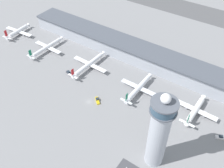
# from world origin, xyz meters

# --- Properties ---
(ground_plane) EXTENTS (1000.00, 1000.00, 0.00)m
(ground_plane) POSITION_xyz_m (0.00, 0.00, 0.00)
(ground_plane) COLOR gray
(terminal_building) EXTENTS (235.76, 25.00, 14.96)m
(terminal_building) POSITION_xyz_m (0.00, 70.00, 7.58)
(terminal_building) COLOR #A3A8B2
(terminal_building) RESTS_ON ground
(runway_strip) EXTENTS (353.64, 44.00, 0.01)m
(runway_strip) POSITION_xyz_m (0.00, 197.55, 0.00)
(runway_strip) COLOR #515154
(runway_strip) RESTS_ON ground
(control_tower) EXTENTS (14.88, 14.88, 59.29)m
(control_tower) POSITION_xyz_m (65.85, -16.12, 28.71)
(control_tower) COLOR #ADB2BC
(control_tower) RESTS_ON ground
(airplane_gate_alpha) EXTENTS (35.69, 33.11, 12.63)m
(airplane_gate_alpha) POSITION_xyz_m (-125.93, 35.69, 3.94)
(airplane_gate_alpha) COLOR white
(airplane_gate_alpha) RESTS_ON ground
(airplane_gate_bravo) EXTENTS (33.34, 42.59, 11.87)m
(airplane_gate_bravo) POSITION_xyz_m (-77.85, 31.70, 4.20)
(airplane_gate_bravo) COLOR white
(airplane_gate_bravo) RESTS_ON ground
(airplane_gate_charlie) EXTENTS (36.57, 44.44, 12.39)m
(airplane_gate_charlie) POSITION_xyz_m (-26.32, 33.67, 4.50)
(airplane_gate_charlie) COLOR white
(airplane_gate_charlie) RESTS_ON ground
(airplane_gate_delta) EXTENTS (33.62, 39.30, 12.41)m
(airplane_gate_delta) POSITION_xyz_m (26.67, 32.29, 4.43)
(airplane_gate_delta) COLOR silver
(airplane_gate_delta) RESTS_ON ground
(airplane_gate_echo) EXTENTS (33.51, 33.80, 13.05)m
(airplane_gate_echo) POSITION_xyz_m (73.79, 36.07, 4.11)
(airplane_gate_echo) COLOR white
(airplane_gate_echo) RESTS_ON ground
(service_truck_catering) EXTENTS (8.44, 4.58, 2.76)m
(service_truck_catering) POSITION_xyz_m (-35.68, 16.73, 0.96)
(service_truck_catering) COLOR black
(service_truck_catering) RESTS_ON ground
(service_truck_fuel) EXTENTS (8.70, 5.44, 2.75)m
(service_truck_fuel) POSITION_xyz_m (97.55, 24.97, 0.95)
(service_truck_fuel) COLOR black
(service_truck_fuel) RESTS_ON ground
(service_truck_baggage) EXTENTS (7.49, 6.89, 2.41)m
(service_truck_baggage) POSITION_xyz_m (5.08, 4.45, 0.83)
(service_truck_baggage) COLOR black
(service_truck_baggage) RESTS_ON ground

